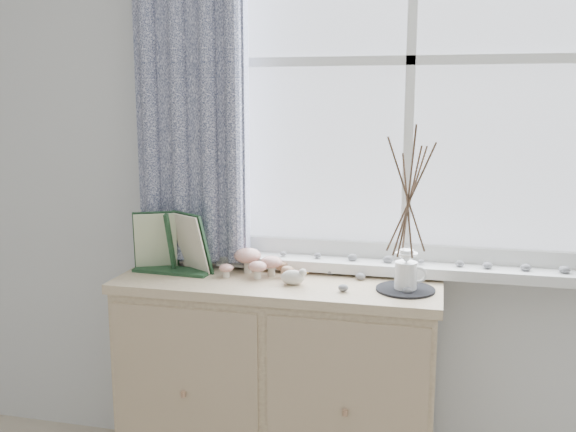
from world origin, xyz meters
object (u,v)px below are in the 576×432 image
object	(u,v)px
sideboard	(278,386)
twig_pitcher	(409,195)
botanical_book	(169,243)
toadstool_cluster	(254,261)

from	to	relation	value
sideboard	twig_pitcher	world-z (taller)	twig_pitcher
twig_pitcher	botanical_book	bearing A→B (deg)	169.69
sideboard	toadstool_cluster	world-z (taller)	toadstool_cluster
botanical_book	twig_pitcher	xyz separation A→B (m)	(0.89, -0.01, 0.22)
sideboard	twig_pitcher	xyz separation A→B (m)	(0.47, -0.03, 0.76)
toadstool_cluster	twig_pitcher	size ratio (longest dim) A/B	0.39
sideboard	toadstool_cluster	size ratio (longest dim) A/B	5.25
twig_pitcher	toadstool_cluster	bearing A→B (deg)	163.00
botanical_book	toadstool_cluster	size ratio (longest dim) A/B	1.54
sideboard	twig_pitcher	size ratio (longest dim) A/B	2.04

